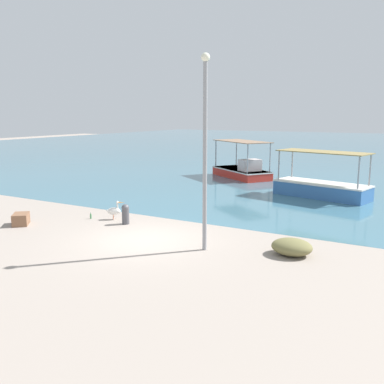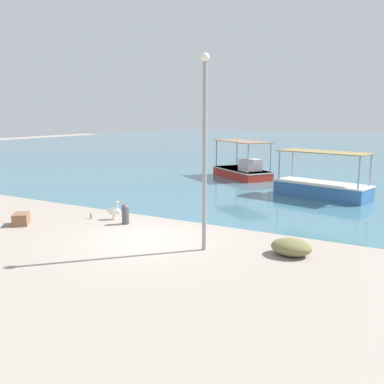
{
  "view_description": "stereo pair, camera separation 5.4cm",
  "coord_description": "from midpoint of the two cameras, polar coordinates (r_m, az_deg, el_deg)",
  "views": [
    {
      "loc": [
        8.71,
        -11.93,
        4.42
      ],
      "look_at": [
        0.0,
        3.46,
        1.17
      ],
      "focal_mm": 40.0,
      "sensor_mm": 36.0,
      "label": 1
    },
    {
      "loc": [
        8.75,
        -11.91,
        4.42
      ],
      "look_at": [
        0.0,
        3.46,
        1.17
      ],
      "focal_mm": 40.0,
      "sensor_mm": 36.0,
      "label": 2
    }
  ],
  "objects": [
    {
      "name": "harbor_water",
      "position": [
        60.71,
        21.43,
        5.53
      ],
      "size": [
        110.0,
        90.0,
        0.0
      ],
      "primitive_type": "cube",
      "color": "#3F6E81",
      "rests_on": "ground"
    },
    {
      "name": "fishing_boat_near_right",
      "position": [
        23.84,
        16.98,
        0.63
      ],
      "size": [
        5.26,
        2.85,
        2.45
      ],
      "color": "#386CAD",
      "rests_on": "harbor_water"
    },
    {
      "name": "net_pile",
      "position": [
        13.98,
        13.22,
        -7.15
      ],
      "size": [
        1.3,
        1.1,
        0.53
      ],
      "primitive_type": "ellipsoid",
      "color": "olive",
      "rests_on": "ground"
    },
    {
      "name": "lamp_post",
      "position": [
        13.54,
        1.81,
        6.47
      ],
      "size": [
        0.28,
        0.28,
        6.24
      ],
      "color": "gray",
      "rests_on": "ground"
    },
    {
      "name": "ground",
      "position": [
        15.42,
        -6.31,
        -6.29
      ],
      "size": [
        120.0,
        120.0,
        0.0
      ],
      "primitive_type": "plane",
      "color": "gray"
    },
    {
      "name": "fishing_boat_outer",
      "position": [
        30.03,
        6.85,
        2.95
      ],
      "size": [
        5.11,
        4.44,
        2.55
      ],
      "color": "red",
      "rests_on": "harbor_water"
    },
    {
      "name": "glass_bottle",
      "position": [
        18.74,
        -13.26,
        -3.16
      ],
      "size": [
        0.07,
        0.07,
        0.27
      ],
      "color": "#3F7F4C",
      "rests_on": "ground"
    },
    {
      "name": "mooring_bollard",
      "position": [
        17.51,
        -8.78,
        -2.83
      ],
      "size": [
        0.31,
        0.31,
        0.82
      ],
      "color": "#47474C",
      "rests_on": "ground"
    },
    {
      "name": "pelican",
      "position": [
        18.36,
        -10.27,
        -2.46
      ],
      "size": [
        0.75,
        0.5,
        0.8
      ],
      "color": "#E0997A",
      "rests_on": "ground"
    },
    {
      "name": "cargo_crate",
      "position": [
        18.56,
        -21.76,
        -3.37
      ],
      "size": [
        0.97,
        1.0,
        0.46
      ],
      "primitive_type": "cube",
      "rotation": [
        0.0,
        0.0,
        2.28
      ],
      "color": "brown",
      "rests_on": "ground"
    }
  ]
}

